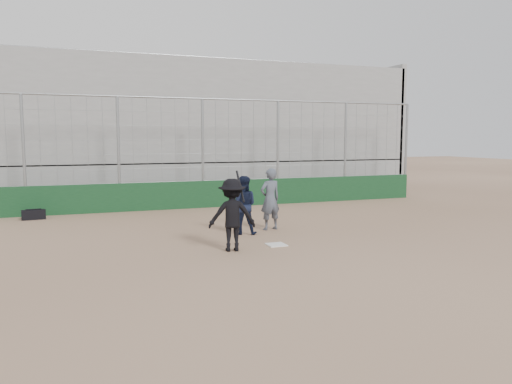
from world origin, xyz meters
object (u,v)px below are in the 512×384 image
object	(u,v)px
umpire	(270,202)
equipment_bag	(34,215)
batter_at_plate	(232,215)
catcher_crouched	(243,215)

from	to	relation	value
umpire	equipment_bag	xyz separation A→B (m)	(-6.37, 4.26, -0.63)
batter_at_plate	umpire	distance (m)	2.78
equipment_bag	batter_at_plate	bearing A→B (deg)	-54.38
batter_at_plate	catcher_crouched	distance (m)	1.97
catcher_crouched	umpire	bearing A→B (deg)	22.07
catcher_crouched	umpire	distance (m)	1.04
equipment_bag	catcher_crouched	bearing A→B (deg)	-40.48
batter_at_plate	equipment_bag	size ratio (longest dim) A/B	2.49
umpire	equipment_bag	bearing A→B (deg)	-45.58
catcher_crouched	equipment_bag	bearing A→B (deg)	139.52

